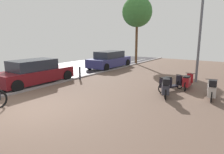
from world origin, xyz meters
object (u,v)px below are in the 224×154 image
at_px(scooter_extra, 187,82).
at_px(bollard_far, 80,73).
at_px(scooter_near, 169,83).
at_px(parked_car_far, 109,60).
at_px(scooter_mid, 165,88).
at_px(lamp_post, 201,24).
at_px(street_tree, 137,12).
at_px(parked_car_near, 35,72).
at_px(scooter_far, 212,90).

xyz_separation_m(scooter_extra, bollard_far, (-6.14, -1.40, 0.03)).
xyz_separation_m(scooter_near, parked_car_far, (-6.70, 4.43, 0.29)).
bearing_deg(scooter_mid, lamp_post, 82.73).
relative_size(scooter_extra, street_tree, 0.27).
height_order(scooter_extra, street_tree, street_tree).
relative_size(parked_car_near, bollard_far, 5.20).
bearing_deg(lamp_post, scooter_far, -68.33).
bearing_deg(parked_car_far, scooter_mid, -38.48).
distance_m(scooter_extra, parked_car_near, 8.29).
bearing_deg(lamp_post, street_tree, 143.04).
distance_m(lamp_post, street_tree, 8.40).
relative_size(parked_car_far, street_tree, 0.69).
height_order(scooter_near, scooter_mid, scooter_mid).
height_order(scooter_near, scooter_extra, scooter_near).
bearing_deg(lamp_post, scooter_mid, -97.27).
relative_size(parked_car_near, street_tree, 0.68).
distance_m(scooter_extra, street_tree, 10.59).
xyz_separation_m(lamp_post, bollard_far, (-6.15, -3.41, -2.93)).
bearing_deg(scooter_mid, scooter_near, 99.63).
bearing_deg(bollard_far, lamp_post, 29.01).
distance_m(scooter_mid, parked_car_far, 8.78).
bearing_deg(scooter_far, lamp_post, 111.67).
relative_size(scooter_mid, scooter_far, 0.92).
distance_m(scooter_far, street_tree, 12.19).
relative_size(scooter_mid, street_tree, 0.27).
distance_m(scooter_near, street_tree, 10.81).
distance_m(parked_car_near, bollard_far, 2.63).
bearing_deg(parked_car_far, scooter_extra, -25.82).
distance_m(scooter_mid, lamp_post, 4.91).
bearing_deg(parked_car_near, bollard_far, 60.77).
height_order(parked_car_near, bollard_far, parked_car_near).
distance_m(scooter_near, parked_car_near, 7.32).
relative_size(scooter_far, parked_car_near, 0.43).
height_order(scooter_near, lamp_post, lamp_post).
bearing_deg(scooter_near, scooter_extra, 52.90).
xyz_separation_m(parked_car_near, bollard_far, (1.28, 2.28, -0.25)).
xyz_separation_m(parked_car_near, street_tree, (0.83, 10.66, 4.22)).
bearing_deg(parked_car_near, scooter_mid, 14.40).
height_order(parked_car_far, lamp_post, lamp_post).
bearing_deg(scooter_extra, parked_car_near, -153.60).
relative_size(scooter_far, street_tree, 0.29).
bearing_deg(bollard_far, scooter_near, 5.49).
height_order(lamp_post, bollard_far, lamp_post).
bearing_deg(scooter_extra, scooter_far, -42.79).
bearing_deg(lamp_post, parked_car_near, -142.53).
height_order(scooter_near, scooter_far, scooter_far).
relative_size(lamp_post, street_tree, 0.96).
relative_size(scooter_near, parked_car_far, 0.39).
xyz_separation_m(scooter_far, parked_car_near, (-8.71, -2.49, 0.23)).
height_order(scooter_mid, parked_car_near, parked_car_near).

